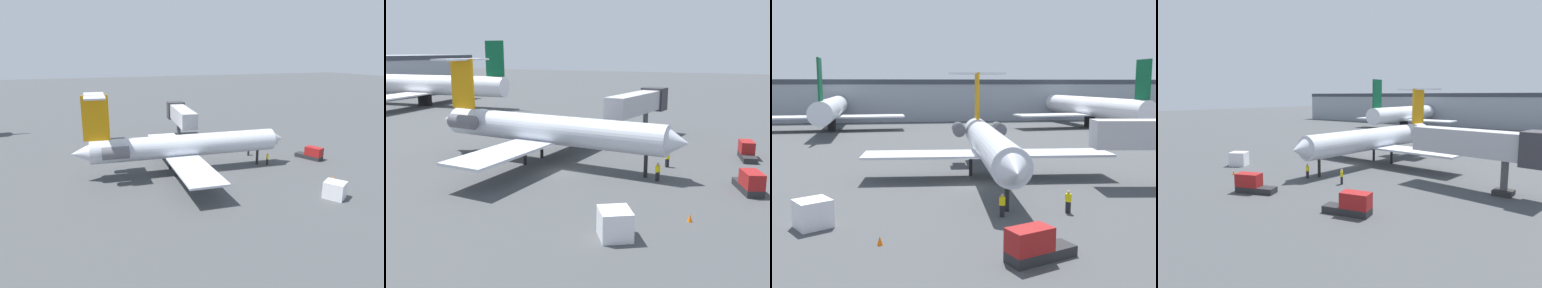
# 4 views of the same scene
# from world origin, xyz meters

# --- Properties ---
(ground_plane) EXTENTS (400.00, 400.00, 0.10)m
(ground_plane) POSITION_xyz_m (0.00, 0.00, -0.05)
(ground_plane) COLOR #424447
(regional_jet) EXTENTS (24.86, 29.26, 10.71)m
(regional_jet) POSITION_xyz_m (2.11, 3.31, 3.68)
(regional_jet) COLOR silver
(regional_jet) RESTS_ON ground_plane
(jet_bridge) EXTENTS (14.28, 4.71, 6.44)m
(jet_bridge) POSITION_xyz_m (18.91, -2.33, 4.73)
(jet_bridge) COLOR #ADADB2
(jet_bridge) RESTS_ON ground_plane
(ground_crew_marshaller) EXTENTS (0.47, 0.47, 1.69)m
(ground_crew_marshaller) POSITION_xyz_m (5.69, -9.04, 0.86)
(ground_crew_marshaller) COLOR black
(ground_crew_marshaller) RESTS_ON ground_plane
(ground_crew_loader) EXTENTS (0.47, 0.39, 1.69)m
(ground_crew_loader) POSITION_xyz_m (0.69, -9.28, 0.86)
(ground_crew_loader) COLOR black
(ground_crew_loader) RESTS_ON ground_plane
(baggage_tug_lead) EXTENTS (4.23, 2.79, 1.90)m
(baggage_tug_lead) POSITION_xyz_m (0.66, -17.05, 0.84)
(baggage_tug_lead) COLOR #262628
(baggage_tug_lead) RESTS_ON ground_plane
(baggage_tug_trailing) EXTENTS (4.21, 2.27, 1.90)m
(baggage_tug_trailing) POSITION_xyz_m (12.67, -16.21, 0.84)
(baggage_tug_trailing) COLOR #262628
(baggage_tug_trailing) RESTS_ON ground_plane
(cargo_container_uld) EXTENTS (2.86, 2.80, 1.87)m
(cargo_container_uld) POSITION_xyz_m (-12.19, -9.70, 0.94)
(cargo_container_uld) COLOR silver
(cargo_container_uld) RESTS_ON ground_plane
(traffic_cone_near) EXTENTS (0.36, 0.36, 0.55)m
(traffic_cone_near) POSITION_xyz_m (-7.66, -13.60, 0.28)
(traffic_cone_near) COLOR orange
(traffic_cone_near) RESTS_ON ground_plane
(terminal_building) EXTENTS (146.99, 24.82, 10.36)m
(terminal_building) POSITION_xyz_m (0.00, 80.34, 5.19)
(terminal_building) COLOR #8C939E
(terminal_building) RESTS_ON ground_plane
(parked_airliner_west_end) EXTENTS (28.97, 34.33, 13.54)m
(parked_airliner_west_end) POSITION_xyz_m (-20.33, 50.39, 4.37)
(parked_airliner_west_end) COLOR silver
(parked_airliner_west_end) RESTS_ON ground_plane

